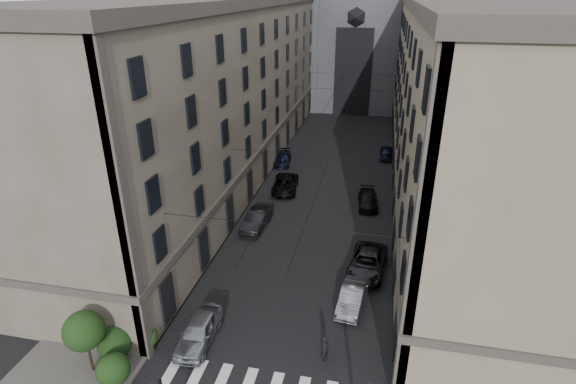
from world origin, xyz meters
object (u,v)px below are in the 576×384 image
Objects in this scene: car_right_midnear at (367,263)px; car_left_midnear at (257,220)px; car_right_near at (352,297)px; car_left_near at (199,331)px; pedestrian at (325,349)px; gothic_tower at (361,0)px; car_right_far at (387,153)px; car_left_far at (283,159)px; car_left_midfar at (285,184)px; car_right_midfar at (368,200)px.

car_left_midnear is at bearing 160.06° from car_right_midnear.
car_left_midnear is 13.03m from car_right_near.
car_left_near is 1.09× the size of car_right_near.
pedestrian is (7.69, 0.00, 0.08)m from car_left_near.
gothic_tower reaches higher than car_right_far.
car_right_near is (9.19, -9.24, -0.08)m from car_left_midnear.
car_right_far is 2.30× the size of pedestrian.
car_right_midnear reaches higher than car_left_far.
car_left_near reaches higher than car_right_near.
car_right_near is at bearing -41.91° from car_left_midnear.
car_right_midnear is at bearing -85.00° from gothic_tower.
car_left_far is at bearing 124.05° from car_right_midnear.
car_right_far is at bearing 65.00° from car_left_midnear.
car_left_midfar is 8.09m from car_left_far.
car_right_near is (10.40, -25.46, 0.04)m from car_left_far.
car_left_midnear is at bearing -150.55° from car_right_midfar.
car_left_near is 1.02× the size of car_left_far.
gothic_tower reaches higher than car_right_midnear.
car_right_midfar is (8.75, -1.83, -0.08)m from car_left_midfar.
car_left_midnear is 1.04× the size of car_left_far.
car_left_midnear is 2.74× the size of pedestrian.
car_left_near is 1.16× the size of car_right_far.
car_right_far is (10.40, 12.46, -0.06)m from car_left_midfar.
car_left_far is (-2.00, 7.84, -0.08)m from car_left_midfar.
car_left_midfar is 8.94m from car_right_midfar.
car_right_midfar is 14.38m from car_right_far.
gothic_tower is 10.78× the size of car_left_midfar.
car_left_midnear reaches higher than car_right_midnear.
car_left_near is 7.69m from pedestrian.
car_left_near is 2.67× the size of pedestrian.
car_left_far is (-1.62, 30.72, -0.13)m from car_left_near.
car_right_midfar is (9.13, 21.05, -0.13)m from car_left_near.
car_left_far is at bearing 35.93° from pedestrian.
pedestrian is (3.10, -66.96, -16.92)m from gothic_tower.
car_left_midnear is 16.27m from car_left_far.
car_left_midfar is 3.08× the size of pedestrian.
car_left_midfar is at bearing -95.44° from gothic_tower.
car_right_far is (10.78, 35.34, -0.11)m from car_left_near.
car_left_midfar is 1.17× the size of car_right_midfar.
car_right_midfar is (0.35, 15.80, -0.04)m from car_right_near.
gothic_tower reaches higher than car_right_midfar.
car_left_midnear is at bearing 90.95° from car_left_near.
car_right_midnear is 3.20× the size of pedestrian.
car_right_midfar is (4.55, -45.90, -17.13)m from gothic_tower.
car_left_midnear is (-4.99, -52.47, -17.01)m from gothic_tower.
car_right_midnear is (11.22, -21.11, 0.11)m from car_left_far.
gothic_tower is at bearing 21.73° from pedestrian.
car_left_near is at bearing -143.38° from car_right_near.
gothic_tower is 49.21m from car_right_midfar.
car_right_far is at bearing 91.91° from car_right_near.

